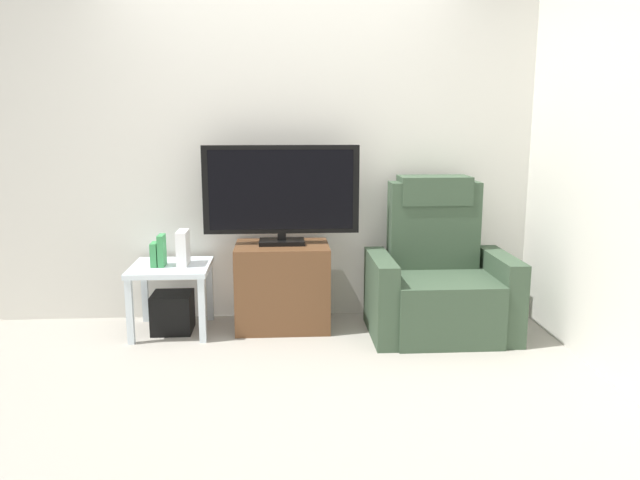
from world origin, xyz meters
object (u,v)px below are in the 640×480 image
Objects in this scene: subwoofer_box at (173,312)px; game_console at (183,248)px; recliner_armchair at (439,280)px; book_leftmost at (155,254)px; tv_stand at (282,286)px; side_table at (171,276)px; book_middle at (162,250)px; television at (281,192)px.

subwoofer_box is 1.15× the size of game_console.
recliner_armchair is 1.80m from game_console.
subwoofer_box is at bearing 11.31° from book_leftmost.
game_console is at bearing -176.34° from tv_stand.
recliner_armchair is at bearing -3.33° from side_table.
book_middle is (-0.05, -0.02, 0.19)m from side_table.
television reaches higher than recliner_armchair.
television reaches higher than book_leftmost.
tv_stand is 0.60× the size of television.
tv_stand is at bearing -90.00° from television.
game_console is (0.14, 0.03, 0.01)m from book_middle.
book_leftmost is at bearing -171.03° from game_console.
side_table is (-0.78, -0.05, 0.10)m from tv_stand.
subwoofer_box is 0.46m from book_middle.
tv_stand is 2.75× the size of game_console.
side_table is 0.19m from book_leftmost.
book_middle is at bearing 0.00° from book_leftmost.
recliner_armchair is at bearing -2.58° from book_leftmost.
recliner_armchair reaches higher than game_console.
recliner_armchair is 1.98m from book_leftmost.
book_leftmost is (-1.97, 0.09, 0.19)m from recliner_armchair.
game_console reaches higher than book_middle.
side_table is 3.27× the size of book_leftmost.
subwoofer_box is at bearing -174.64° from television.
recliner_armchair is 2.00× the size of side_table.
recliner_armchair is 3.92× the size of subwoofer_box.
book_leftmost is at bearing -173.95° from television.
game_console reaches higher than side_table.
book_leftmost is (-0.10, -0.02, 0.43)m from subwoofer_box.
recliner_armchair is at bearing -2.64° from book_middle.
book_leftmost is at bearing -168.69° from side_table.
game_console is (-0.69, -0.04, 0.30)m from tv_stand.
side_table is (-0.78, -0.07, -0.57)m from television.
subwoofer_box is (0.00, -0.00, -0.27)m from side_table.
television is 3.96× the size of subwoofer_box.
tv_stand is 4.00× the size of book_leftmost.
television is at bearing 5.36° from subwoofer_box.
subwoofer_box is at bearing -172.95° from recliner_armchair.
subwoofer_box is 0.44m from book_leftmost.
book_leftmost is (-0.10, -0.02, 0.16)m from side_table.
recliner_armchair reaches higher than book_middle.
television reaches higher than game_console.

